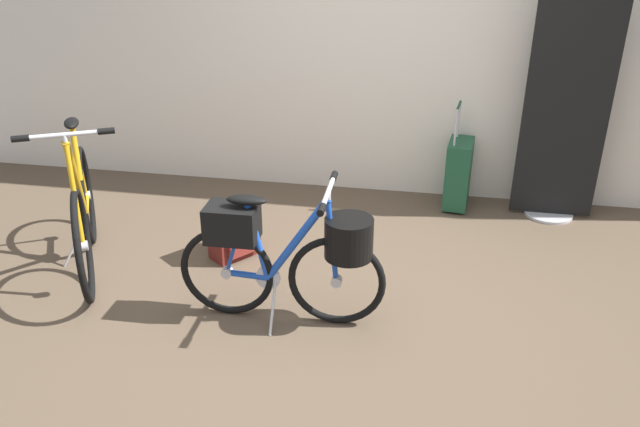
{
  "coord_description": "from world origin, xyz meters",
  "views": [
    {
      "loc": [
        0.47,
        -2.79,
        2.01
      ],
      "look_at": [
        -0.11,
        0.32,
        0.55
      ],
      "focal_mm": 34.44,
      "sensor_mm": 36.0,
      "label": 1
    }
  ],
  "objects_px": {
    "display_bike_left": "(84,213)",
    "rolling_suitcase": "(458,173)",
    "floor_banner_stand": "(565,118)",
    "folding_bike_foreground": "(289,252)",
    "backpack_on_floor": "(234,232)"
  },
  "relations": [
    {
      "from": "folding_bike_foreground",
      "to": "backpack_on_floor",
      "type": "distance_m",
      "value": 0.88
    },
    {
      "from": "floor_banner_stand",
      "to": "rolling_suitcase",
      "type": "distance_m",
      "value": 0.86
    },
    {
      "from": "display_bike_left",
      "to": "floor_banner_stand",
      "type": "bearing_deg",
      "value": 24.19
    },
    {
      "from": "folding_bike_foreground",
      "to": "rolling_suitcase",
      "type": "distance_m",
      "value": 2.01
    },
    {
      "from": "rolling_suitcase",
      "to": "backpack_on_floor",
      "type": "relative_size",
      "value": 2.25
    },
    {
      "from": "floor_banner_stand",
      "to": "folding_bike_foreground",
      "type": "xyz_separation_m",
      "value": [
        -1.65,
        -1.73,
        -0.34
      ]
    },
    {
      "from": "floor_banner_stand",
      "to": "folding_bike_foreground",
      "type": "height_order",
      "value": "floor_banner_stand"
    },
    {
      "from": "floor_banner_stand",
      "to": "rolling_suitcase",
      "type": "bearing_deg",
      "value": 176.6
    },
    {
      "from": "display_bike_left",
      "to": "folding_bike_foreground",
      "type": "bearing_deg",
      "value": -13.87
    },
    {
      "from": "floor_banner_stand",
      "to": "display_bike_left",
      "type": "height_order",
      "value": "floor_banner_stand"
    },
    {
      "from": "folding_bike_foreground",
      "to": "display_bike_left",
      "type": "height_order",
      "value": "display_bike_left"
    },
    {
      "from": "display_bike_left",
      "to": "rolling_suitcase",
      "type": "bearing_deg",
      "value": 31.06
    },
    {
      "from": "folding_bike_foreground",
      "to": "rolling_suitcase",
      "type": "xyz_separation_m",
      "value": [
        0.94,
        1.77,
        -0.15
      ]
    },
    {
      "from": "rolling_suitcase",
      "to": "floor_banner_stand",
      "type": "bearing_deg",
      "value": -3.4
    },
    {
      "from": "rolling_suitcase",
      "to": "backpack_on_floor",
      "type": "xyz_separation_m",
      "value": [
        -1.48,
        -1.12,
        -0.1
      ]
    }
  ]
}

